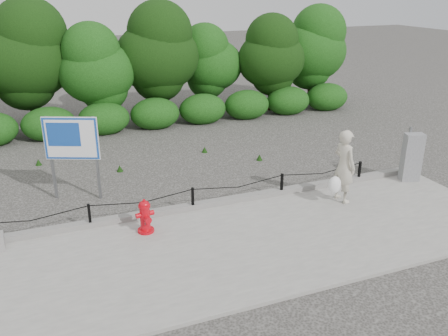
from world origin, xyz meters
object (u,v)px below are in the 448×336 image
at_px(pedestrian, 344,167).
at_px(advertising_sign, 71,142).
at_px(fire_hydrant, 145,217).
at_px(utility_cabinet, 412,157).

relative_size(pedestrian, advertising_sign, 0.85).
bearing_deg(fire_hydrant, utility_cabinet, -6.04).
xyz_separation_m(utility_cabinet, advertising_sign, (-9.00, 2.38, 0.82)).
bearing_deg(fire_hydrant, pedestrian, -10.26).
xyz_separation_m(pedestrian, utility_cabinet, (2.64, 0.45, -0.23)).
relative_size(fire_hydrant, advertising_sign, 0.36).
xyz_separation_m(pedestrian, advertising_sign, (-6.36, 2.84, 0.58)).
bearing_deg(fire_hydrant, advertising_sign, 107.95).
height_order(pedestrian, advertising_sign, advertising_sign).
height_order(pedestrian, utility_cabinet, pedestrian).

